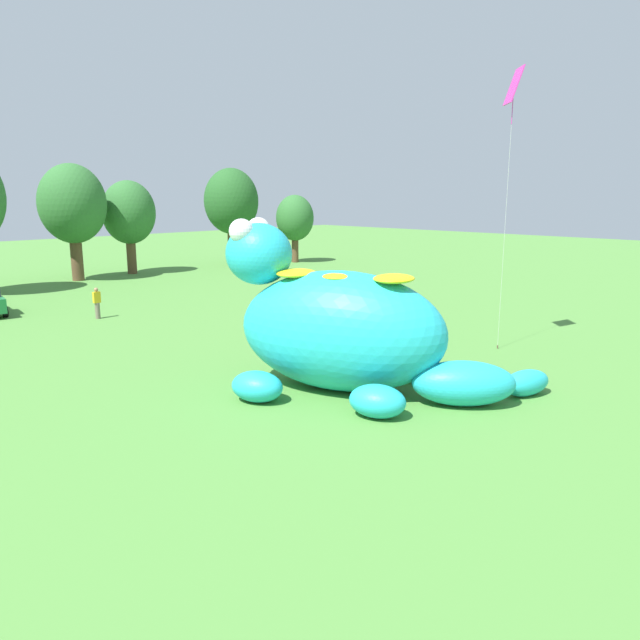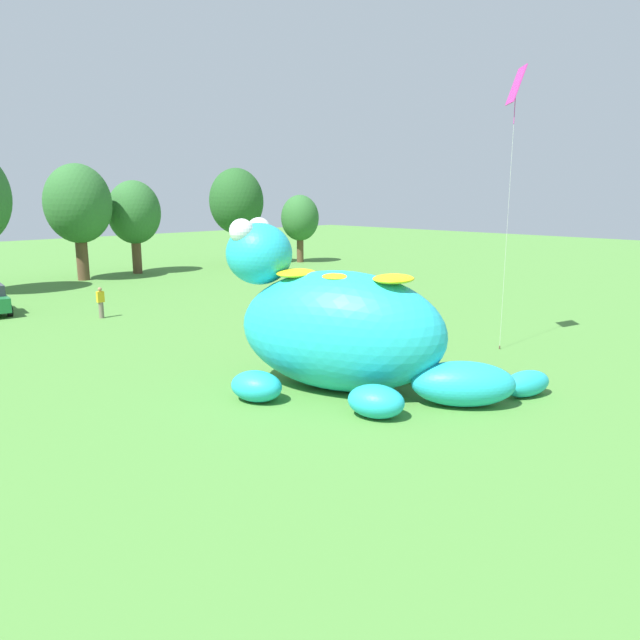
# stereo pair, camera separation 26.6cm
# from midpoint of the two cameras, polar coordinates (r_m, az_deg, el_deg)

# --- Properties ---
(ground_plane) EXTENTS (160.00, 160.00, 0.00)m
(ground_plane) POSITION_cam_midpoint_polar(r_m,az_deg,el_deg) (21.91, 3.77, -5.95)
(ground_plane) COLOR #4C8438
(giant_inflatable_creature) EXTENTS (8.71, 10.18, 5.86)m
(giant_inflatable_creature) POSITION_cam_midpoint_polar(r_m,az_deg,el_deg) (20.69, 1.66, -0.84)
(giant_inflatable_creature) COLOR #23B2C6
(giant_inflatable_creature) RESTS_ON ground
(tree_centre) EXTENTS (5.06, 5.06, 8.99)m
(tree_centre) POSITION_cam_midpoint_polar(r_m,az_deg,el_deg) (50.85, -22.53, 10.06)
(tree_centre) COLOR brown
(tree_centre) RESTS_ON ground
(tree_centre_right) EXTENTS (4.40, 4.40, 7.81)m
(tree_centre_right) POSITION_cam_midpoint_polar(r_m,az_deg,el_deg) (53.78, -17.78, 9.62)
(tree_centre_right) COLOR brown
(tree_centre_right) RESTS_ON ground
(tree_mid_right) EXTENTS (5.11, 5.11, 9.08)m
(tree_mid_right) POSITION_cam_midpoint_polar(r_m,az_deg,el_deg) (58.56, -8.53, 10.99)
(tree_mid_right) COLOR brown
(tree_mid_right) RESTS_ON ground
(tree_right) EXTENTS (3.72, 3.72, 6.60)m
(tree_right) POSITION_cam_midpoint_polar(r_m,az_deg,el_deg) (60.10, -2.52, 9.58)
(tree_right) COLOR brown
(tree_right) RESTS_ON ground
(spectator_near_inflatable) EXTENTS (0.38, 0.26, 1.71)m
(spectator_near_inflatable) POSITION_cam_midpoint_polar(r_m,az_deg,el_deg) (35.00, -20.55, 1.49)
(spectator_near_inflatable) COLOR #726656
(spectator_near_inflatable) RESTS_ON ground
(tethered_flying_kite) EXTENTS (1.13, 1.13, 11.69)m
(tethered_flying_kite) POSITION_cam_midpoint_polar(r_m,az_deg,el_deg) (27.17, 17.56, 19.93)
(tethered_flying_kite) COLOR brown
(tethered_flying_kite) RESTS_ON ground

